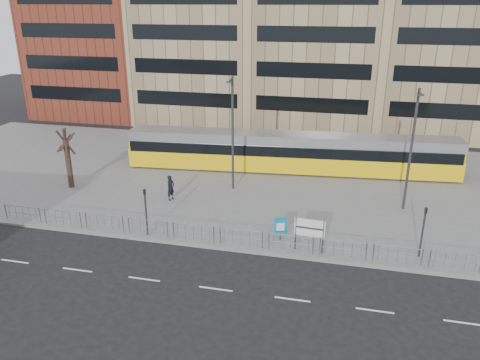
% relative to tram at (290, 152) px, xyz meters
% --- Properties ---
extents(ground, '(120.00, 120.00, 0.00)m').
position_rel_tram_xyz_m(ground, '(-3.36, -14.51, -1.81)').
color(ground, black).
rests_on(ground, ground).
extents(plaza, '(64.00, 24.00, 0.15)m').
position_rel_tram_xyz_m(plaza, '(-3.36, -2.51, -1.73)').
color(plaza, slate).
rests_on(plaza, ground).
extents(kerb, '(64.00, 0.25, 0.17)m').
position_rel_tram_xyz_m(kerb, '(-3.36, -14.46, -1.73)').
color(kerb, gray).
rests_on(kerb, ground).
extents(building_row, '(70.40, 18.40, 31.20)m').
position_rel_tram_xyz_m(building_row, '(-1.81, 19.76, 11.11)').
color(building_row, maroon).
rests_on(building_row, ground).
extents(pedestrian_barrier, '(32.07, 0.07, 1.10)m').
position_rel_tram_xyz_m(pedestrian_barrier, '(-1.36, -14.01, -0.82)').
color(pedestrian_barrier, gray).
rests_on(pedestrian_barrier, plaza).
extents(road_markings, '(62.00, 0.12, 0.01)m').
position_rel_tram_xyz_m(road_markings, '(-2.36, -18.51, -1.80)').
color(road_markings, white).
rests_on(road_markings, ground).
extents(tram, '(28.14, 5.18, 3.30)m').
position_rel_tram_xyz_m(tram, '(0.00, 0.00, 0.00)').
color(tram, yellow).
rests_on(tram, plaza).
extents(station_sign, '(1.79, 0.20, 2.05)m').
position_rel_tram_xyz_m(station_sign, '(2.97, -13.71, -0.23)').
color(station_sign, '#2D2D30').
rests_on(station_sign, plaza).
extents(ad_panel, '(0.79, 0.32, 1.53)m').
position_rel_tram_xyz_m(ad_panel, '(1.14, -12.73, -0.76)').
color(ad_panel, '#2D2D30').
rests_on(ad_panel, plaza).
extents(pedestrian, '(0.66, 0.81, 1.91)m').
position_rel_tram_xyz_m(pedestrian, '(-7.70, -8.37, -0.70)').
color(pedestrian, black).
rests_on(pedestrian, plaza).
extents(traffic_light_west, '(0.20, 0.22, 3.10)m').
position_rel_tram_xyz_m(traffic_light_west, '(-7.13, -13.97, 0.32)').
color(traffic_light_west, '#2D2D30').
rests_on(traffic_light_west, plaza).
extents(traffic_light_east, '(0.17, 0.20, 3.10)m').
position_rel_tram_xyz_m(traffic_light_east, '(9.25, -12.91, 0.32)').
color(traffic_light_east, '#2D2D30').
rests_on(traffic_light_east, plaza).
extents(lamp_post_west, '(0.45, 1.04, 8.74)m').
position_rel_tram_xyz_m(lamp_post_west, '(-3.78, -5.16, 3.09)').
color(lamp_post_west, '#2D2D30').
rests_on(lamp_post_west, plaza).
extents(lamp_post_east, '(0.45, 1.04, 8.57)m').
position_rel_tram_xyz_m(lamp_post_east, '(8.96, -6.16, 3.00)').
color(lamp_post_east, '#2D2D30').
rests_on(lamp_post_east, plaza).
extents(bare_tree, '(3.80, 3.80, 6.72)m').
position_rel_tram_xyz_m(bare_tree, '(-16.35, -7.76, 3.31)').
color(bare_tree, black).
rests_on(bare_tree, plaza).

